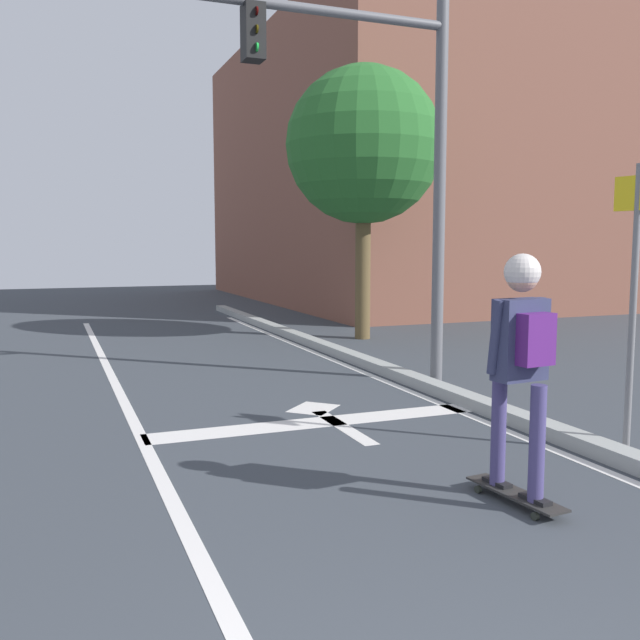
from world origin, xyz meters
TOP-DOWN VIEW (x-y plane):
  - lane_line_center at (-0.52, 6.00)m, footprint 0.12×20.00m
  - lane_line_curbside at (2.92, 6.00)m, footprint 0.12×20.00m
  - stop_bar at (1.27, 5.56)m, footprint 3.59×0.40m
  - lane_arrow_stem at (1.45, 5.31)m, footprint 0.16×1.40m
  - lane_arrow_head at (1.45, 6.16)m, footprint 0.71×0.71m
  - curb_strip at (3.17, 6.00)m, footprint 0.24×24.00m
  - skateboard at (1.78, 2.92)m, footprint 0.29×0.87m
  - skater at (1.78, 2.90)m, footprint 0.47×0.63m
  - traffic_signal_mast at (2.38, 7.06)m, footprint 5.18×0.34m
  - street_sign_post at (3.47, 3.57)m, footprint 0.13×0.44m
  - roadside_tree at (4.43, 11.27)m, footprint 3.00×3.00m
  - building_block at (12.01, 19.91)m, footprint 13.89×13.91m

SIDE VIEW (x-z plane):
  - lane_line_center at x=-0.52m, z-range 0.00..0.01m
  - lane_line_curbside at x=2.92m, z-range 0.00..0.01m
  - stop_bar at x=1.27m, z-range 0.00..0.01m
  - lane_arrow_stem at x=1.45m, z-range 0.00..0.01m
  - lane_arrow_head at x=1.45m, z-range 0.00..0.01m
  - curb_strip at x=3.17m, z-range 0.00..0.14m
  - skateboard at x=1.78m, z-range 0.03..0.11m
  - skater at x=1.78m, z-range 0.32..2.04m
  - street_sign_post at x=3.47m, z-range 0.37..2.93m
  - traffic_signal_mast at x=2.38m, z-range 0.98..5.97m
  - roadside_tree at x=4.43m, z-range 1.10..6.34m
  - building_block at x=12.01m, z-range 0.00..8.46m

